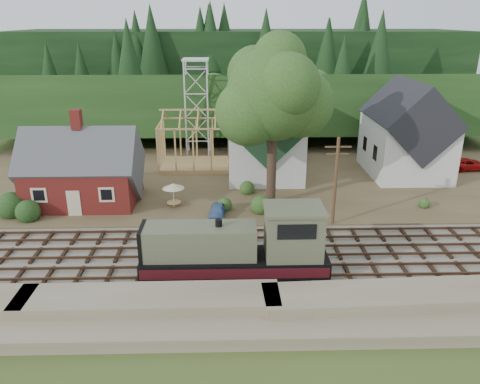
{
  "coord_description": "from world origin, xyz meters",
  "views": [
    {
      "loc": [
        -2.03,
        -31.9,
        17.21
      ],
      "look_at": [
        -1.07,
        6.0,
        3.0
      ],
      "focal_mm": 35.0,
      "sensor_mm": 36.0,
      "label": 1
    }
  ],
  "objects_px": {
    "car_green": "(86,189)",
    "car_red": "(468,164)",
    "car_blue": "(217,211)",
    "locomotive": "(242,248)",
    "patio_set": "(173,187)"
  },
  "relations": [
    {
      "from": "car_blue",
      "to": "patio_set",
      "type": "bearing_deg",
      "value": 152.64
    },
    {
      "from": "car_blue",
      "to": "car_red",
      "type": "height_order",
      "value": "car_red"
    },
    {
      "from": "car_red",
      "to": "patio_set",
      "type": "xyz_separation_m",
      "value": [
        -33.4,
        -10.57,
        1.3
      ]
    },
    {
      "from": "car_blue",
      "to": "car_red",
      "type": "distance_m",
      "value": 32.05
    },
    {
      "from": "locomotive",
      "to": "car_red",
      "type": "xyz_separation_m",
      "value": [
        27.33,
        23.06,
        -1.26
      ]
    },
    {
      "from": "locomotive",
      "to": "patio_set",
      "type": "xyz_separation_m",
      "value": [
        -6.08,
        12.49,
        0.03
      ]
    },
    {
      "from": "car_green",
      "to": "patio_set",
      "type": "bearing_deg",
      "value": -101.72
    },
    {
      "from": "car_green",
      "to": "car_red",
      "type": "bearing_deg",
      "value": -72.19
    },
    {
      "from": "car_red",
      "to": "car_blue",
      "type": "bearing_deg",
      "value": 108.45
    },
    {
      "from": "car_red",
      "to": "car_green",
      "type": "bearing_deg",
      "value": 93.86
    },
    {
      "from": "car_blue",
      "to": "car_green",
      "type": "relative_size",
      "value": 0.84
    },
    {
      "from": "locomotive",
      "to": "patio_set",
      "type": "relative_size",
      "value": 5.53
    },
    {
      "from": "car_blue",
      "to": "car_green",
      "type": "bearing_deg",
      "value": 160.44
    },
    {
      "from": "locomotive",
      "to": "car_blue",
      "type": "distance_m",
      "value": 10.21
    },
    {
      "from": "car_red",
      "to": "locomotive",
      "type": "bearing_deg",
      "value": 124.43
    }
  ]
}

